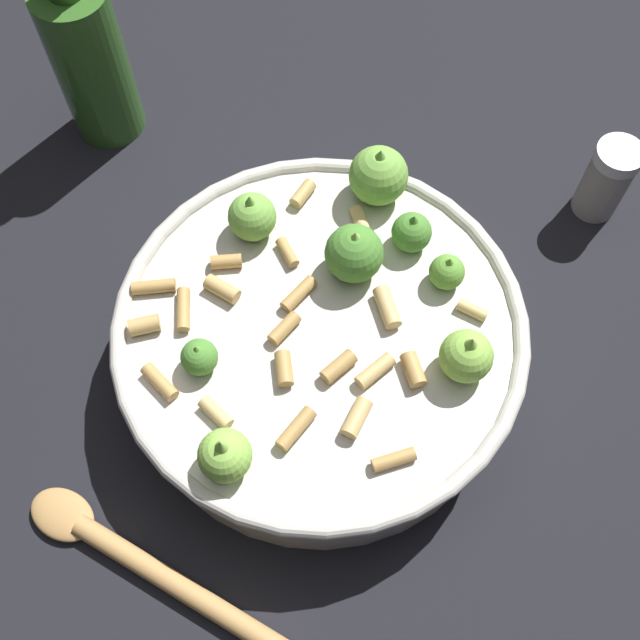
# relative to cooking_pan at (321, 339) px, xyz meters

# --- Properties ---
(ground_plane) EXTENTS (2.40, 2.40, 0.00)m
(ground_plane) POSITION_rel_cooking_pan_xyz_m (0.00, -0.00, -0.04)
(ground_plane) COLOR black
(cooking_pan) EXTENTS (0.31, 0.31, 0.12)m
(cooking_pan) POSITION_rel_cooking_pan_xyz_m (0.00, 0.00, 0.00)
(cooking_pan) COLOR beige
(cooking_pan) RESTS_ON ground
(pepper_shaker) EXTENTS (0.04, 0.04, 0.08)m
(pepper_shaker) POSITION_rel_cooking_pan_xyz_m (-0.23, 0.18, -0.00)
(pepper_shaker) COLOR gray
(pepper_shaker) RESTS_ON ground
(olive_oil_bottle) EXTENTS (0.07, 0.07, 0.20)m
(olive_oil_bottle) POSITION_rel_cooking_pan_xyz_m (-0.16, -0.28, 0.04)
(olive_oil_bottle) COLOR #336023
(olive_oil_bottle) RESTS_ON ground
(wooden_spoon) EXTENTS (0.06, 0.23, 0.02)m
(wooden_spoon) POSITION_rel_cooking_pan_xyz_m (0.20, -0.06, -0.04)
(wooden_spoon) COLOR #B2844C
(wooden_spoon) RESTS_ON ground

